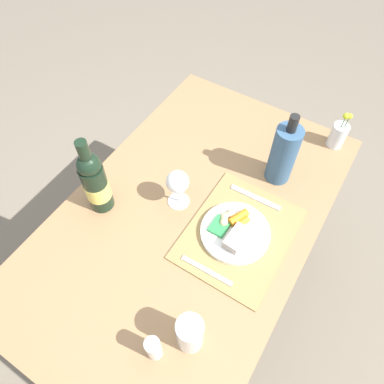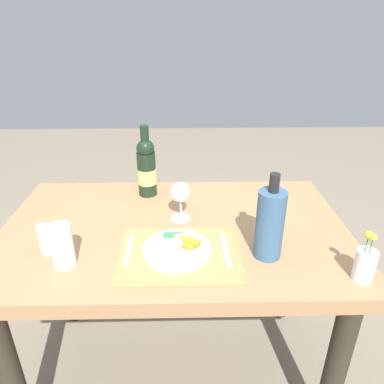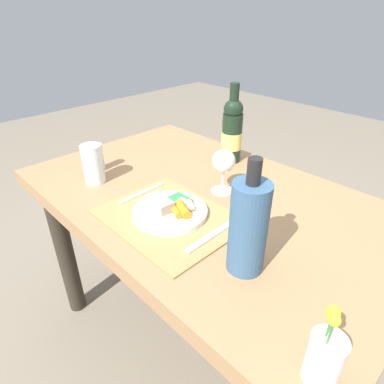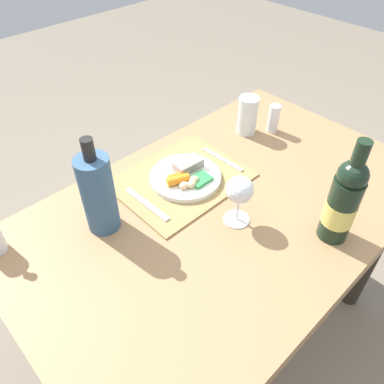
{
  "view_description": "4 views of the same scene",
  "coord_description": "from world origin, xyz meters",
  "px_view_note": "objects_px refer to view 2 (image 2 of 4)",
  "views": [
    {
      "loc": [
        -0.54,
        -0.35,
        1.83
      ],
      "look_at": [
        0.07,
        0.03,
        0.79
      ],
      "focal_mm": 33.56,
      "sensor_mm": 36.0,
      "label": 1
    },
    {
      "loc": [
        0.04,
        -1.16,
        1.49
      ],
      "look_at": [
        0.07,
        0.08,
        0.87
      ],
      "focal_mm": 33.42,
      "sensor_mm": 36.0,
      "label": 2
    },
    {
      "loc": [
        0.66,
        -0.71,
        1.34
      ],
      "look_at": [
        0.01,
        -0.07,
        0.81
      ],
      "focal_mm": 30.54,
      "sensor_mm": 36.0,
      "label": 3
    },
    {
      "loc": [
        0.65,
        0.53,
        1.57
      ],
      "look_at": [
        0.06,
        -0.09,
        0.79
      ],
      "focal_mm": 35.56,
      "sensor_mm": 36.0,
      "label": 4
    }
  ],
  "objects_px": {
    "dining_table": "(175,252)",
    "dinner_plate": "(177,248)",
    "wine_glass": "(180,193)",
    "flower_vase": "(365,264)",
    "fork": "(129,249)",
    "salt_shaker": "(45,239)",
    "cooler_bottle": "(270,224)",
    "wine_bottle": "(147,168)",
    "knife": "(226,249)",
    "water_tumbler": "(62,248)"
  },
  "relations": [
    {
      "from": "dinner_plate",
      "to": "wine_bottle",
      "type": "relative_size",
      "value": 0.73
    },
    {
      "from": "fork",
      "to": "wine_bottle",
      "type": "xyz_separation_m",
      "value": [
        0.02,
        0.44,
        0.12
      ]
    },
    {
      "from": "knife",
      "to": "wine_bottle",
      "type": "xyz_separation_m",
      "value": [
        -0.3,
        0.45,
        0.12
      ]
    },
    {
      "from": "knife",
      "to": "flower_vase",
      "type": "bearing_deg",
      "value": -21.7
    },
    {
      "from": "dining_table",
      "to": "wine_glass",
      "type": "xyz_separation_m",
      "value": [
        0.03,
        0.06,
        0.23
      ]
    },
    {
      "from": "knife",
      "to": "salt_shaker",
      "type": "distance_m",
      "value": 0.61
    },
    {
      "from": "wine_glass",
      "to": "flower_vase",
      "type": "distance_m",
      "value": 0.67
    },
    {
      "from": "wine_glass",
      "to": "cooler_bottle",
      "type": "relative_size",
      "value": 0.53
    },
    {
      "from": "wine_glass",
      "to": "salt_shaker",
      "type": "xyz_separation_m",
      "value": [
        -0.45,
        -0.22,
        -0.06
      ]
    },
    {
      "from": "dinner_plate",
      "to": "knife",
      "type": "height_order",
      "value": "dinner_plate"
    },
    {
      "from": "fork",
      "to": "wine_bottle",
      "type": "height_order",
      "value": "wine_bottle"
    },
    {
      "from": "flower_vase",
      "to": "salt_shaker",
      "type": "distance_m",
      "value": 1.02
    },
    {
      "from": "dinner_plate",
      "to": "fork",
      "type": "height_order",
      "value": "dinner_plate"
    },
    {
      "from": "dinner_plate",
      "to": "flower_vase",
      "type": "distance_m",
      "value": 0.59
    },
    {
      "from": "dinner_plate",
      "to": "flower_vase",
      "type": "height_order",
      "value": "flower_vase"
    },
    {
      "from": "salt_shaker",
      "to": "wine_bottle",
      "type": "xyz_separation_m",
      "value": [
        0.3,
        0.44,
        0.08
      ]
    },
    {
      "from": "flower_vase",
      "to": "fork",
      "type": "bearing_deg",
      "value": 167.88
    },
    {
      "from": "cooler_bottle",
      "to": "flower_vase",
      "type": "bearing_deg",
      "value": -25.74
    },
    {
      "from": "water_tumbler",
      "to": "salt_shaker",
      "type": "bearing_deg",
      "value": 140.91
    },
    {
      "from": "dining_table",
      "to": "water_tumbler",
      "type": "relative_size",
      "value": 9.15
    },
    {
      "from": "dining_table",
      "to": "salt_shaker",
      "type": "xyz_separation_m",
      "value": [
        -0.43,
        -0.16,
        0.17
      ]
    },
    {
      "from": "wine_bottle",
      "to": "knife",
      "type": "bearing_deg",
      "value": -55.82
    },
    {
      "from": "wine_glass",
      "to": "cooler_bottle",
      "type": "height_order",
      "value": "cooler_bottle"
    },
    {
      "from": "dining_table",
      "to": "dinner_plate",
      "type": "xyz_separation_m",
      "value": [
        0.01,
        -0.17,
        0.14
      ]
    },
    {
      "from": "knife",
      "to": "salt_shaker",
      "type": "height_order",
      "value": "salt_shaker"
    },
    {
      "from": "dining_table",
      "to": "salt_shaker",
      "type": "relative_size",
      "value": 12.26
    },
    {
      "from": "dining_table",
      "to": "dinner_plate",
      "type": "bearing_deg",
      "value": -85.37
    },
    {
      "from": "fork",
      "to": "wine_bottle",
      "type": "relative_size",
      "value": 0.56
    },
    {
      "from": "water_tumbler",
      "to": "salt_shaker",
      "type": "distance_m",
      "value": 0.1
    },
    {
      "from": "fork",
      "to": "cooler_bottle",
      "type": "bearing_deg",
      "value": -4.86
    },
    {
      "from": "knife",
      "to": "water_tumbler",
      "type": "height_order",
      "value": "water_tumbler"
    },
    {
      "from": "dining_table",
      "to": "dinner_plate",
      "type": "relative_size",
      "value": 5.68
    },
    {
      "from": "wine_bottle",
      "to": "fork",
      "type": "bearing_deg",
      "value": -93.16
    },
    {
      "from": "fork",
      "to": "knife",
      "type": "xyz_separation_m",
      "value": [
        0.33,
        -0.01,
        0.0
      ]
    },
    {
      "from": "dining_table",
      "to": "cooler_bottle",
      "type": "height_order",
      "value": "cooler_bottle"
    },
    {
      "from": "dining_table",
      "to": "knife",
      "type": "distance_m",
      "value": 0.27
    },
    {
      "from": "flower_vase",
      "to": "wine_bottle",
      "type": "distance_m",
      "value": 0.92
    },
    {
      "from": "wine_glass",
      "to": "water_tumbler",
      "type": "xyz_separation_m",
      "value": [
        -0.37,
        -0.28,
        -0.05
      ]
    },
    {
      "from": "fork",
      "to": "salt_shaker",
      "type": "distance_m",
      "value": 0.28
    },
    {
      "from": "wine_glass",
      "to": "flower_vase",
      "type": "bearing_deg",
      "value": -34.07
    },
    {
      "from": "wine_glass",
      "to": "salt_shaker",
      "type": "bearing_deg",
      "value": -154.1
    },
    {
      "from": "wine_glass",
      "to": "salt_shaker",
      "type": "relative_size",
      "value": 1.46
    },
    {
      "from": "cooler_bottle",
      "to": "salt_shaker",
      "type": "height_order",
      "value": "cooler_bottle"
    },
    {
      "from": "knife",
      "to": "salt_shaker",
      "type": "relative_size",
      "value": 1.77
    },
    {
      "from": "flower_vase",
      "to": "dinner_plate",
      "type": "bearing_deg",
      "value": 165.57
    },
    {
      "from": "cooler_bottle",
      "to": "wine_bottle",
      "type": "bearing_deg",
      "value": 133.15
    },
    {
      "from": "wine_bottle",
      "to": "salt_shaker",
      "type": "bearing_deg",
      "value": -124.41
    },
    {
      "from": "dinner_plate",
      "to": "water_tumbler",
      "type": "relative_size",
      "value": 1.61
    },
    {
      "from": "dinner_plate",
      "to": "flower_vase",
      "type": "xyz_separation_m",
      "value": [
        0.57,
        -0.15,
        0.04
      ]
    },
    {
      "from": "fork",
      "to": "cooler_bottle",
      "type": "relative_size",
      "value": 0.6
    }
  ]
}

